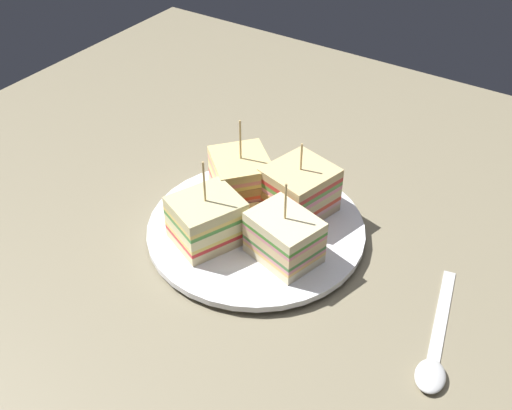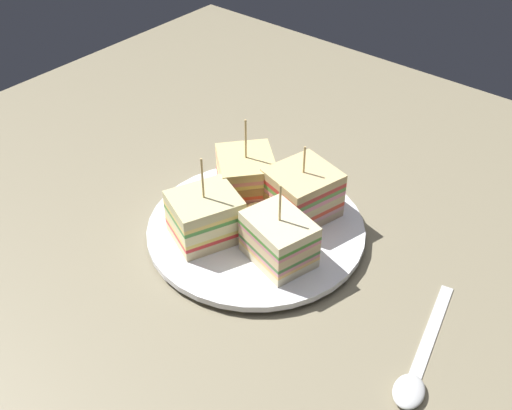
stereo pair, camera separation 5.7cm
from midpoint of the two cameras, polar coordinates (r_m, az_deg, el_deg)
ground_plane at (r=70.77cm, az=2.31°, el=-3.40°), size 106.54×99.32×1.80cm
plate at (r=69.64cm, az=2.35°, el=-2.35°), size 24.74×24.74×1.34cm
sandwich_wedge_0 at (r=63.78cm, az=4.69°, el=-3.29°), size 8.36×7.13×9.64cm
sandwich_wedge_1 at (r=69.74cm, az=6.66°, el=1.04°), size 8.25×8.62×9.11cm
sandwich_wedge_2 at (r=71.96cm, az=1.35°, el=2.56°), size 9.55×9.46×10.50cm
sandwich_wedge_3 at (r=66.30cm, az=-2.29°, el=-1.18°), size 8.43×8.99×10.32cm
chip_pile at (r=68.53cm, az=2.66°, el=-1.60°), size 6.77×6.29×1.86cm
spoon at (r=59.28cm, az=17.45°, el=-14.93°), size 5.42×16.30×1.00cm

